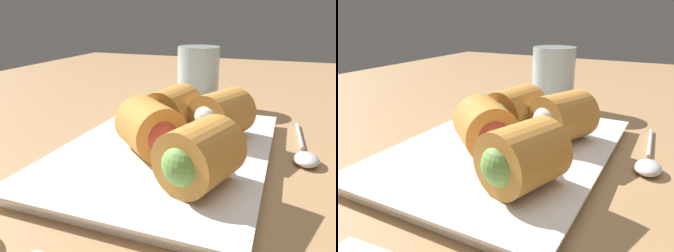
{
  "view_description": "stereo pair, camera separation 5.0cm",
  "coord_description": "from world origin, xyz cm",
  "views": [
    {
      "loc": [
        -37.97,
        -12.12,
        18.74
      ],
      "look_at": [
        -3.37,
        0.69,
        5.94
      ],
      "focal_mm": 35.0,
      "sensor_mm": 36.0,
      "label": 1
    },
    {
      "loc": [
        -35.91,
        -16.69,
        18.74
      ],
      "look_at": [
        -3.37,
        0.69,
        5.94
      ],
      "focal_mm": 35.0,
      "sensor_mm": 36.0,
      "label": 2
    }
  ],
  "objects": [
    {
      "name": "table_surface",
      "position": [
        0.0,
        0.0,
        1.0
      ],
      "size": [
        180.0,
        140.0,
        2.0
      ],
      "color": "#A87F54",
      "rests_on": "ground"
    },
    {
      "name": "serving_plate",
      "position": [
        -3.37,
        0.69,
        2.76
      ],
      "size": [
        32.8,
        23.61,
        1.5
      ],
      "color": "white",
      "rests_on": "table_surface"
    },
    {
      "name": "roll_front_left",
      "position": [
        0.6,
        1.79,
        6.55
      ],
      "size": [
        8.18,
        7.21,
        6.1
      ],
      "color": "#C68438",
      "rests_on": "serving_plate"
    },
    {
      "name": "roll_front_right",
      "position": [
        -6.68,
        1.36,
        6.55
      ],
      "size": [
        8.99,
        9.03,
        6.1
      ],
      "color": "#C68438",
      "rests_on": "serving_plate"
    },
    {
      "name": "roll_back_left",
      "position": [
        0.85,
        -4.57,
        6.55
      ],
      "size": [
        8.52,
        8.23,
        6.1
      ],
      "color": "#C68438",
      "rests_on": "serving_plate"
    },
    {
      "name": "roll_back_right",
      "position": [
        -12.0,
        -5.27,
        6.55
      ],
      "size": [
        8.39,
        7.88,
        6.1
      ],
      "color": "#C68438",
      "rests_on": "serving_plate"
    },
    {
      "name": "spoon",
      "position": [
        1.17,
        -15.08,
        2.59
      ],
      "size": [
        16.45,
        3.14,
        1.31
      ],
      "color": "silver",
      "rests_on": "table_surface"
    },
    {
      "name": "drinking_glass",
      "position": [
        19.93,
        3.43,
        7.53
      ],
      "size": [
        7.59,
        7.59,
        11.06
      ],
      "color": "silver",
      "rests_on": "table_surface"
    }
  ]
}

